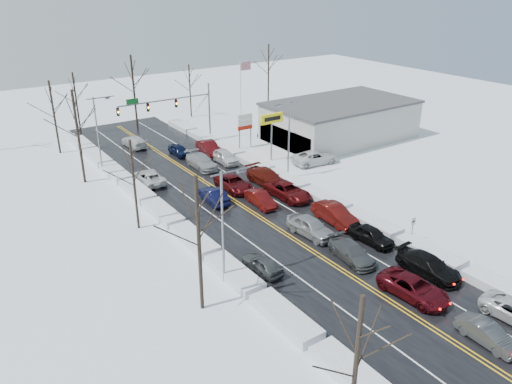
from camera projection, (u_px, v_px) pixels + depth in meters
ground at (281, 231)px, 45.59m from camera, size 160.00×160.00×0.00m
road_surface at (269, 223)px, 47.10m from camera, size 14.00×84.00×0.01m
snow_bank_left at (197, 245)px, 43.17m from camera, size 1.92×72.00×0.74m
snow_bank_right at (329, 204)px, 51.05m from camera, size 1.92×72.00×0.74m
traffic_signal_mast at (176, 106)px, 66.36m from camera, size 13.28×0.39×8.00m
tires_plus_sign at (272, 122)px, 61.14m from camera, size 3.20×0.34×6.00m
used_vehicles_sign at (245, 124)px, 66.35m from camera, size 2.20×0.22×4.65m
speed_limit_sign at (413, 225)px, 43.14m from camera, size 0.55×0.09×2.35m
flagpole at (242, 90)px, 73.78m from camera, size 1.87×1.20×10.00m
dealership_building at (340, 120)px, 70.58m from camera, size 20.40×12.40×5.30m
streetlight_ne at (288, 134)px, 55.34m from camera, size 3.20×0.25×9.00m
streetlight_sw at (225, 218)px, 36.15m from camera, size 3.20×0.25×9.00m
streetlight_nw at (99, 128)px, 57.32m from camera, size 3.20×0.25×9.00m
tree_left_a at (358, 346)px, 22.26m from camera, size 3.60×3.60×9.00m
tree_left_b at (198, 219)px, 32.31m from camera, size 4.00×4.00×10.00m
tree_left_c at (133, 168)px, 43.83m from camera, size 3.40×3.40×8.50m
tree_left_d at (76, 119)px, 53.49m from camera, size 4.20×4.20×10.50m
tree_left_e at (52, 103)px, 63.05m from camera, size 3.80×3.80×9.50m
tree_far_b at (75, 92)px, 70.97m from camera, size 3.60×3.60×9.00m
tree_far_c at (133, 78)px, 73.05m from camera, size 4.40×4.40×11.00m
tree_far_d at (190, 81)px, 80.07m from camera, size 3.40×3.40×8.50m
tree_far_e at (269, 62)px, 88.18m from camera, size 4.20×4.20×10.50m
queued_car_1 at (485, 342)px, 31.79m from camera, size 1.55×4.09×1.33m
queued_car_2 at (412, 296)px, 36.32m from camera, size 2.85×5.52×1.49m
queued_car_3 at (351, 260)px, 41.03m from camera, size 2.62×5.10×1.42m
queued_car_4 at (310, 235)px, 44.91m from camera, size 2.38×5.16×1.71m
queued_car_5 at (260, 205)px, 50.71m from camera, size 1.82×4.45×1.43m
queued_car_6 at (234, 189)px, 54.50m from camera, size 2.70×5.51×1.51m
queued_car_7 at (202, 167)px, 60.69m from camera, size 2.38×5.56×1.60m
queued_car_8 at (180, 155)px, 64.79m from camera, size 1.70×4.07×1.38m
queued_car_11 at (427, 274)px, 39.04m from camera, size 2.47×5.47×1.55m
queued_car_12 at (371, 242)px, 43.65m from camera, size 2.04×4.43×1.47m
queued_car_13 at (334, 222)px, 47.24m from camera, size 2.08×5.30×1.72m
queued_car_14 at (288, 198)px, 52.46m from camera, size 2.82×5.77×1.58m
queued_car_15 at (267, 184)px, 55.75m from camera, size 2.51×5.93×1.71m
queued_car_16 at (225, 163)px, 62.28m from camera, size 2.02×4.83×1.63m
queued_car_17 at (209, 154)px, 65.14m from camera, size 2.43×5.40×1.72m
oncoming_car_0 at (214, 202)px, 51.41m from camera, size 1.93×4.74×1.53m
oncoming_car_1 at (150, 183)px, 56.11m from camera, size 2.71×5.42×1.47m
oncoming_car_2 at (134, 147)px, 68.05m from camera, size 2.28×5.25×1.50m
oncoming_car_3 at (262, 271)px, 39.43m from camera, size 1.82×4.06×1.35m
parked_car_0 at (315, 164)px, 61.94m from camera, size 6.26×3.49×1.66m
parked_car_1 at (304, 148)px, 67.45m from camera, size 2.62×5.34×1.49m
parked_car_2 at (269, 140)px, 70.61m from camera, size 1.70×4.16×1.41m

